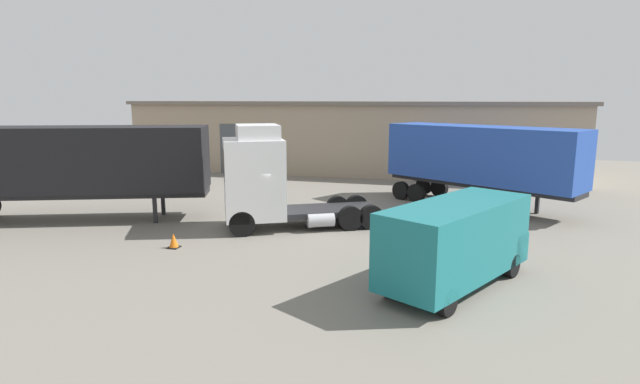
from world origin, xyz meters
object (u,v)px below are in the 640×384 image
container_trailer_green (480,156)px  gravel_pile (144,172)px  traffic_cone (174,241)px  tractor_unit_white (265,180)px  delivery_van_teal (459,240)px  container_trailer_white (67,162)px

container_trailer_green → gravel_pile: bearing=-153.1°
gravel_pile → traffic_cone: bearing=-51.1°
tractor_unit_white → gravel_pile: (-11.40, 7.80, -1.18)m
delivery_van_teal → traffic_cone: delivery_van_teal is taller
tractor_unit_white → container_trailer_green: size_ratio=0.72×
delivery_van_teal → tractor_unit_white: bearing=87.8°
delivery_van_teal → traffic_cone: size_ratio=10.68×
delivery_van_teal → container_trailer_green: bearing=23.6°
container_trailer_green → traffic_cone: container_trailer_green is taller
container_trailer_green → delivery_van_teal: bearing=-64.4°
tractor_unit_white → traffic_cone: bearing=30.4°
delivery_van_teal → traffic_cone: (-10.06, 1.00, -1.11)m
tractor_unit_white → delivery_van_teal: size_ratio=1.18×
delivery_van_teal → traffic_cone: 10.17m
container_trailer_white → container_trailer_green: bearing=2.9°
gravel_pile → traffic_cone: size_ratio=8.11×
container_trailer_white → gravel_pile: (-2.45, 8.91, -1.78)m
container_trailer_white → delivery_van_teal: size_ratio=2.06×
gravel_pile → traffic_cone: 14.63m
container_trailer_green → traffic_cone: (-10.94, -10.25, -2.33)m
delivery_van_teal → gravel_pile: size_ratio=1.32×
container_trailer_white → delivery_van_teal: bearing=-32.5°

